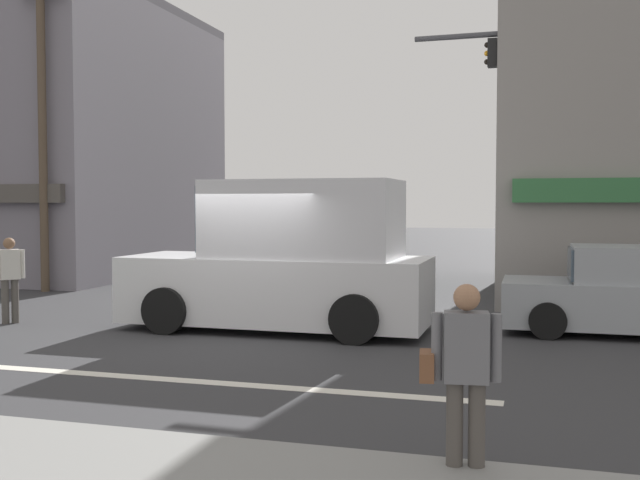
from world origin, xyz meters
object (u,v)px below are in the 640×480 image
utility_pole_near_left (43,131)px  van_approaching_near (354,249)px  traffic_light_mast (598,114)px  sedan_crossing_leftbound (623,295)px  pedestrian_far_side (10,275)px  pedestrian_foreground_with_bag (463,371)px  utility_pole_far_right (623,152)px  box_truck_crossing_center (286,262)px  street_tree (583,131)px

utility_pole_near_left → van_approaching_near: 9.12m
traffic_light_mast → sedan_crossing_leftbound: 4.21m
pedestrian_far_side → sedan_crossing_leftbound: bearing=9.8°
utility_pole_near_left → sedan_crossing_leftbound: 14.70m
traffic_light_mast → van_approaching_near: 8.48m
pedestrian_foreground_with_bag → pedestrian_far_side: (-9.23, 6.02, -0.00)m
utility_pole_near_left → pedestrian_foreground_with_bag: size_ratio=4.89×
utility_pole_far_right → sedan_crossing_leftbound: (-0.75, -7.73, -3.01)m
utility_pole_far_right → pedestrian_foreground_with_bag: bearing=-100.2°
sedan_crossing_leftbound → utility_pole_near_left: bearing=168.7°
van_approaching_near → utility_pole_near_left: bearing=-149.9°
van_approaching_near → pedestrian_far_side: bearing=-117.4°
traffic_light_mast → sedan_crossing_leftbound: bearing=-82.8°
box_truck_crossing_center → pedestrian_far_side: box_truck_crossing_center is taller
traffic_light_mast → pedestrian_far_side: 12.25m
utility_pole_far_right → box_truck_crossing_center: utility_pole_far_right is taller
van_approaching_near → pedestrian_foreground_with_bag: van_approaching_near is taller
utility_pole_near_left → pedestrian_foreground_with_bag: utility_pole_near_left is taller
sedan_crossing_leftbound → pedestrian_far_side: pedestrian_far_side is taller
van_approaching_near → sedan_crossing_leftbound: 9.69m
street_tree → pedestrian_foreground_with_bag: size_ratio=3.44×
utility_pole_near_left → utility_pole_far_right: size_ratio=1.14×
street_tree → pedestrian_far_side: street_tree is taller
utility_pole_near_left → box_truck_crossing_center: 9.51m
box_truck_crossing_center → van_approaching_near: size_ratio=1.21×
street_tree → box_truck_crossing_center: bearing=-133.0°
traffic_light_mast → pedestrian_foreground_with_bag: size_ratio=3.71×
utility_pole_near_left → traffic_light_mast: size_ratio=1.32×
pedestrian_foreground_with_bag → street_tree: bearing=82.7°
van_approaching_near → pedestrian_foreground_with_bag: 15.71m
street_tree → van_approaching_near: street_tree is taller
street_tree → pedestrian_foreground_with_bag: street_tree is taller
pedestrian_far_side → pedestrian_foreground_with_bag: bearing=-33.1°
street_tree → pedestrian_far_side: (-10.84, -6.57, -3.08)m
utility_pole_near_left → sedan_crossing_leftbound: (14.00, -2.80, -3.52)m
sedan_crossing_leftbound → utility_pole_far_right: bearing=84.5°
utility_pole_far_right → street_tree: bearing=-111.2°
traffic_light_mast → street_tree: bearing=94.1°
utility_pole_far_right → pedestrian_far_side: size_ratio=4.28×
utility_pole_far_right → van_approaching_near: (-7.36, -0.66, -2.72)m
street_tree → utility_pole_near_left: (-13.53, -1.82, 0.20)m
street_tree → utility_pole_far_right: utility_pole_far_right is taller
utility_pole_near_left → traffic_light_mast: (13.69, -0.42, -0.06)m
traffic_light_mast → pedestrian_foreground_with_bag: 10.98m
traffic_light_mast → van_approaching_near: (-6.31, 4.70, -3.17)m
utility_pole_near_left → box_truck_crossing_center: utility_pole_near_left is taller
van_approaching_near → traffic_light_mast: bearing=-36.6°
van_approaching_near → street_tree: bearing=-21.7°
van_approaching_near → pedestrian_far_side: van_approaching_near is taller
traffic_light_mast → utility_pole_far_right: bearing=78.9°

